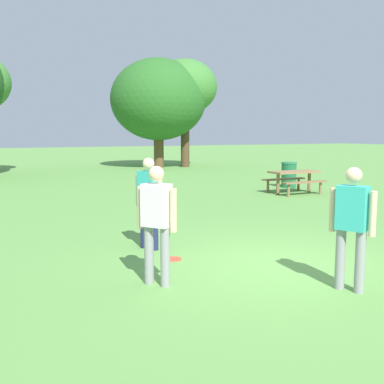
{
  "coord_description": "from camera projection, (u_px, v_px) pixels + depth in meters",
  "views": [
    {
      "loc": [
        -4.33,
        -5.75,
        2.08
      ],
      "look_at": [
        -0.68,
        1.73,
        1.0
      ],
      "focal_mm": 43.02,
      "sensor_mm": 36.0,
      "label": 1
    }
  ],
  "objects": [
    {
      "name": "frisbee",
      "position": [
        174.0,
        259.0,
        7.57
      ],
      "size": [
        0.25,
        0.25,
        0.03
      ],
      "primitive_type": "cylinder",
      "color": "#E04733",
      "rests_on": "ground"
    },
    {
      "name": "person_catcher",
      "position": [
        352.0,
        221.0,
        5.98
      ],
      "size": [
        0.37,
        0.56,
        1.64
      ],
      "color": "gray",
      "rests_on": "ground"
    },
    {
      "name": "ground_plane",
      "position": [
        279.0,
        265.0,
        7.28
      ],
      "size": [
        120.0,
        120.0,
        0.0
      ],
      "primitive_type": "plane",
      "color": "#609947"
    },
    {
      "name": "person_bystander",
      "position": [
        157.0,
        218.0,
        6.2
      ],
      "size": [
        0.4,
        0.51,
        1.64
      ],
      "color": "gray",
      "rests_on": "ground"
    },
    {
      "name": "tree_back_right",
      "position": [
        185.0,
        88.0,
        27.23
      ],
      "size": [
        3.82,
        3.82,
        6.38
      ],
      "color": "#4C3823",
      "rests_on": "ground"
    },
    {
      "name": "tree_back_left",
      "position": [
        158.0,
        100.0,
        26.97
      ],
      "size": [
        5.61,
        5.61,
        6.37
      ],
      "color": "brown",
      "rests_on": "ground"
    },
    {
      "name": "trash_can_further_along",
      "position": [
        289.0,
        175.0,
        17.47
      ],
      "size": [
        0.59,
        0.59,
        0.96
      ],
      "color": "#1E663D",
      "rests_on": "ground"
    },
    {
      "name": "picnic_table_near",
      "position": [
        294.0,
        177.0,
        15.72
      ],
      "size": [
        1.71,
        1.43,
        0.77
      ],
      "color": "olive",
      "rests_on": "ground"
    },
    {
      "name": "person_thrower",
      "position": [
        149.0,
        197.0,
        8.16
      ],
      "size": [
        0.37,
        0.56,
        1.64
      ],
      "color": "#1E234C",
      "rests_on": "ground"
    }
  ]
}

